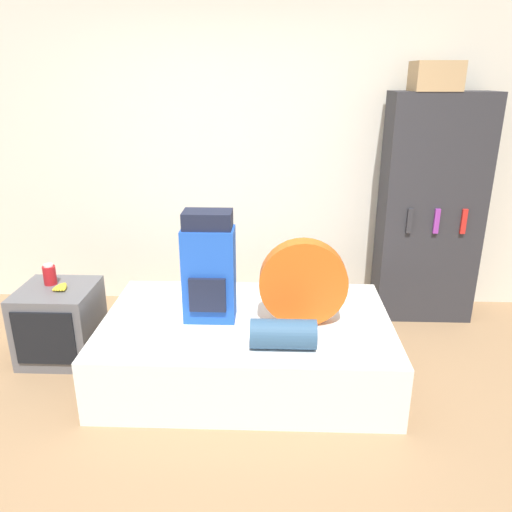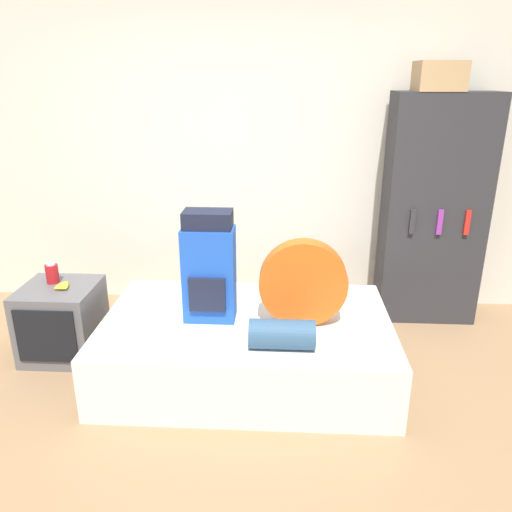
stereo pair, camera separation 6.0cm
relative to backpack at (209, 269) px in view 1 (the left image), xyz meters
name	(u,v)px [view 1 (the left image)]	position (x,y,z in m)	size (l,w,h in m)	color
ground_plane	(222,432)	(0.13, -0.63, -0.79)	(16.00, 16.00, 0.00)	#997551
wall_back	(241,160)	(0.13, 1.29, 0.51)	(8.00, 0.05, 2.60)	silver
bed	(247,346)	(0.25, 0.01, -0.58)	(1.94, 1.23, 0.43)	white
backpack	(209,269)	(0.00, 0.00, 0.00)	(0.34, 0.24, 0.75)	blue
tent_bag	(303,282)	(0.62, -0.03, -0.07)	(0.57, 0.13, 0.57)	#E05B19
sleeping_roll	(283,334)	(0.49, -0.37, -0.27)	(0.40, 0.18, 0.18)	#33567A
television	(60,323)	(-1.14, 0.19, -0.52)	(0.53, 0.53, 0.55)	#5B5B60
canister	(50,275)	(-1.21, 0.27, -0.17)	(0.09, 0.09, 0.16)	#B2191E
banana_bunch	(62,287)	(-1.09, 0.19, -0.23)	(0.11, 0.14, 0.03)	yellow
bookshelf	(430,210)	(1.71, 1.02, 0.14)	(0.80, 0.39, 1.87)	#2D2D33
cardboard_box	(436,76)	(1.62, 0.98, 1.19)	(0.34, 0.31, 0.21)	tan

